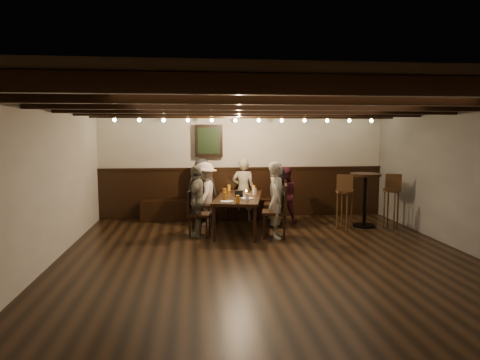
{
  "coord_description": "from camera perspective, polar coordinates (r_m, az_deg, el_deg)",
  "views": [
    {
      "loc": [
        -1.13,
        -6.21,
        1.95
      ],
      "look_at": [
        -0.32,
        1.3,
        1.1
      ],
      "focal_mm": 32.0,
      "sensor_mm": 36.0,
      "label": 1
    }
  ],
  "objects": [
    {
      "name": "dining_table",
      "position": [
        8.37,
        -0.14,
        -2.56
      ],
      "size": [
        1.18,
        1.98,
        0.69
      ],
      "rotation": [
        0.0,
        0.0,
        -0.2
      ],
      "color": "black",
      "rests_on": "floor"
    },
    {
      "name": "pint_a",
      "position": [
        9.07,
        -1.5,
        -1.06
      ],
      "size": [
        0.07,
        0.07,
        0.14
      ],
      "primitive_type": "cylinder",
      "color": "#BF7219",
      "rests_on": "dining_table"
    },
    {
      "name": "bar_stool_left",
      "position": [
        8.8,
        13.75,
        -3.76
      ],
      "size": [
        0.39,
        0.4,
        1.12
      ],
      "rotation": [
        0.0,
        0.0,
        -0.39
      ],
      "color": "#3D2613",
      "rests_on": "floor"
    },
    {
      "name": "room",
      "position": [
        8.51,
        -0.43,
        0.54
      ],
      "size": [
        7.0,
        7.0,
        7.0
      ],
      "color": "black",
      "rests_on": "ground"
    },
    {
      "name": "pint_f",
      "position": [
        7.8,
        0.95,
        -2.29
      ],
      "size": [
        0.07,
        0.07,
        0.14
      ],
      "primitive_type": "cylinder",
      "color": "silver",
      "rests_on": "dining_table"
    },
    {
      "name": "pint_e",
      "position": [
        7.94,
        -2.03,
        -2.14
      ],
      "size": [
        0.07,
        0.07,
        0.14
      ],
      "primitive_type": "cylinder",
      "color": "#BF7219",
      "rests_on": "dining_table"
    },
    {
      "name": "person_right_far",
      "position": [
        7.89,
        4.99,
        -2.66
      ],
      "size": [
        0.43,
        0.57,
        1.41
      ],
      "primitive_type": "imported",
      "rotation": [
        0.0,
        0.0,
        1.37
      ],
      "color": "#9F9A87",
      "rests_on": "floor"
    },
    {
      "name": "chair_left_near",
      "position": [
        8.97,
        -4.46,
        -4.34
      ],
      "size": [
        0.48,
        0.48,
        0.89
      ],
      "rotation": [
        0.0,
        0.0,
        -1.77
      ],
      "color": "black",
      "rests_on": "floor"
    },
    {
      "name": "person_left_far",
      "position": [
        8.04,
        -5.78,
        -2.77
      ],
      "size": [
        0.47,
        0.83,
        1.33
      ],
      "primitive_type": "imported",
      "rotation": [
        0.0,
        0.0,
        -1.77
      ],
      "color": "slate",
      "rests_on": "floor"
    },
    {
      "name": "bar_stool_right",
      "position": [
        9.23,
        19.5,
        -3.48
      ],
      "size": [
        0.38,
        0.4,
        1.12
      ],
      "rotation": [
        0.0,
        0.0,
        -0.31
      ],
      "color": "#3D2613",
      "rests_on": "floor"
    },
    {
      "name": "candle",
      "position": [
        8.65,
        0.83,
        -1.73
      ],
      "size": [
        0.05,
        0.05,
        0.05
      ],
      "primitive_type": "cylinder",
      "color": "beige",
      "rests_on": "dining_table"
    },
    {
      "name": "plate_near",
      "position": [
        7.69,
        -1.74,
        -2.89
      ],
      "size": [
        0.24,
        0.24,
        0.01
      ],
      "primitive_type": "cylinder",
      "color": "white",
      "rests_on": "dining_table"
    },
    {
      "name": "person_bench_left",
      "position": [
        9.37,
        -5.12,
        -1.3
      ],
      "size": [
        0.75,
        0.56,
        1.38
      ],
      "primitive_type": "imported",
      "rotation": [
        0.0,
        0.0,
        2.94
      ],
      "color": "#27282A",
      "rests_on": "floor"
    },
    {
      "name": "pint_g",
      "position": [
        7.56,
        -0.33,
        -2.56
      ],
      "size": [
        0.07,
        0.07,
        0.14
      ],
      "primitive_type": "cylinder",
      "color": "#BF7219",
      "rests_on": "dining_table"
    },
    {
      "name": "chair_left_far",
      "position": [
        8.1,
        -5.52,
        -5.59
      ],
      "size": [
        0.46,
        0.46,
        0.86
      ],
      "rotation": [
        0.0,
        0.0,
        -1.77
      ],
      "color": "black",
      "rests_on": "floor"
    },
    {
      "name": "pint_c",
      "position": [
        8.49,
        -2.1,
        -1.58
      ],
      "size": [
        0.07,
        0.07,
        0.14
      ],
      "primitive_type": "cylinder",
      "color": "#BF7219",
      "rests_on": "dining_table"
    },
    {
      "name": "person_right_near",
      "position": [
        8.79,
        5.01,
        -2.26
      ],
      "size": [
        0.51,
        0.67,
        1.24
      ],
      "primitive_type": "imported",
      "rotation": [
        0.0,
        0.0,
        1.37
      ],
      "color": "#232325",
      "rests_on": "floor"
    },
    {
      "name": "person_bench_right",
      "position": [
        9.24,
        5.95,
        -1.99
      ],
      "size": [
        0.66,
        0.56,
        1.2
      ],
      "primitive_type": "imported",
      "rotation": [
        0.0,
        0.0,
        2.94
      ],
      "color": "#5A1F2B",
      "rests_on": "floor"
    },
    {
      "name": "person_left_near",
      "position": [
        8.91,
        -4.68,
        -1.85
      ],
      "size": [
        0.65,
        0.94,
        1.33
      ],
      "primitive_type": "imported",
      "rotation": [
        0.0,
        0.0,
        -1.77
      ],
      "color": "#B0A195",
      "rests_on": "floor"
    },
    {
      "name": "condiment_caddy",
      "position": [
        8.31,
        -0.17,
        -1.82
      ],
      "size": [
        0.15,
        0.1,
        0.12
      ],
      "primitive_type": "cube",
      "color": "black",
      "rests_on": "dining_table"
    },
    {
      "name": "person_bench_centre",
      "position": [
        9.4,
        0.45,
        -1.29
      ],
      "size": [
        0.55,
        0.42,
        1.37
      ],
      "primitive_type": "imported",
      "rotation": [
        0.0,
        0.0,
        2.94
      ],
      "color": "gray",
      "rests_on": "floor"
    },
    {
      "name": "plate_far",
      "position": [
        8.05,
        0.94,
        -2.46
      ],
      "size": [
        0.24,
        0.24,
        0.01
      ],
      "primitive_type": "cylinder",
      "color": "white",
      "rests_on": "dining_table"
    },
    {
      "name": "chair_right_far",
      "position": [
        7.96,
        4.75,
        -5.51
      ],
      "size": [
        0.53,
        0.53,
        0.99
      ],
      "rotation": [
        0.0,
        0.0,
        1.37
      ],
      "color": "black",
      "rests_on": "floor"
    },
    {
      "name": "pint_d",
      "position": [
        8.53,
        1.99,
        -1.54
      ],
      "size": [
        0.07,
        0.07,
        0.14
      ],
      "primitive_type": "cylinder",
      "color": "silver",
      "rests_on": "dining_table"
    },
    {
      "name": "chair_right_near",
      "position": [
        8.84,
        4.8,
        -4.34
      ],
      "size": [
        0.52,
        0.52,
        0.97
      ],
      "rotation": [
        0.0,
        0.0,
        1.37
      ],
      "color": "black",
      "rests_on": "floor"
    },
    {
      "name": "high_top_table",
      "position": [
        9.13,
        16.33,
        -1.52
      ],
      "size": [
        0.62,
        0.62,
        1.1
      ],
      "color": "black",
      "rests_on": "floor"
    },
    {
      "name": "pint_b",
      "position": [
        8.98,
        1.83,
        -1.14
      ],
      "size": [
        0.07,
        0.07,
        0.14
      ],
      "primitive_type": "cylinder",
      "color": "#BF7219",
      "rests_on": "dining_table"
    }
  ]
}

